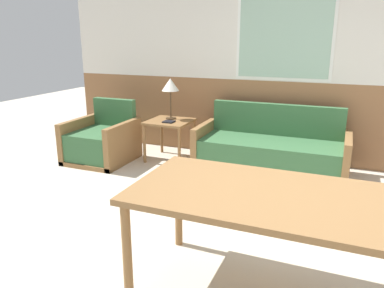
{
  "coord_description": "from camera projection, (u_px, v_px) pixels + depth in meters",
  "views": [
    {
      "loc": [
        0.42,
        -2.48,
        1.66
      ],
      "look_at": [
        -1.08,
        1.16,
        0.53
      ],
      "focal_mm": 35.0,
      "sensor_mm": 36.0,
      "label": 1
    }
  ],
  "objects": [
    {
      "name": "wall_back",
      "position": [
        312.0,
        61.0,
        4.78
      ],
      "size": [
        7.2,
        0.09,
        2.7
      ],
      "color": "#8E603D",
      "rests_on": "ground_plane"
    },
    {
      "name": "side_table",
      "position": [
        170.0,
        127.0,
        5.14
      ],
      "size": [
        0.58,
        0.58,
        0.56
      ],
      "color": "olive",
      "rests_on": "ground_plane"
    },
    {
      "name": "ground_plane",
      "position": [
        265.0,
        266.0,
        2.82
      ],
      "size": [
        16.0,
        16.0,
        0.0
      ],
      "primitive_type": "plane",
      "color": "beige"
    },
    {
      "name": "book_stack",
      "position": [
        169.0,
        122.0,
        5.01
      ],
      "size": [
        0.14,
        0.14,
        0.02
      ],
      "color": "black",
      "rests_on": "side_table"
    },
    {
      "name": "dining_table",
      "position": [
        270.0,
        204.0,
        2.3
      ],
      "size": [
        1.71,
        0.9,
        0.74
      ],
      "color": "olive",
      "rests_on": "ground_plane"
    },
    {
      "name": "couch",
      "position": [
        270.0,
        152.0,
        4.75
      ],
      "size": [
        1.87,
        0.77,
        0.82
      ],
      "color": "olive",
      "rests_on": "ground_plane"
    },
    {
      "name": "table_lamp",
      "position": [
        170.0,
        86.0,
        5.09
      ],
      "size": [
        0.24,
        0.24,
        0.56
      ],
      "color": "#4C3823",
      "rests_on": "side_table"
    },
    {
      "name": "armchair",
      "position": [
        102.0,
        143.0,
        5.16
      ],
      "size": [
        0.81,
        0.83,
        0.81
      ],
      "rotation": [
        0.0,
        0.0,
        0.0
      ],
      "color": "olive",
      "rests_on": "ground_plane"
    }
  ]
}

